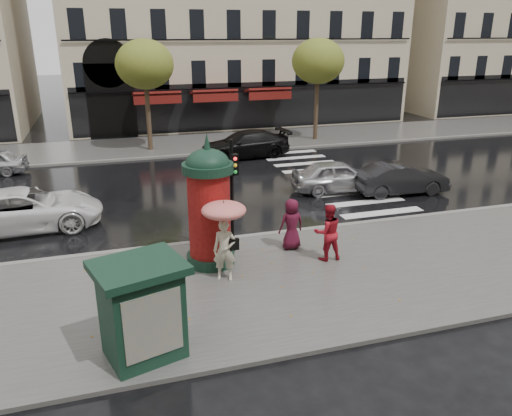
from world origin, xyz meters
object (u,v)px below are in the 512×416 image
object	(u,v)px
car_darkgrey	(401,179)
car_black	(245,144)
morris_column	(209,203)
car_white	(25,209)
newsstand	(142,309)
woman_red	(328,232)
car_silver	(338,176)
woman_umbrella	(224,228)
man_burgundy	(291,224)
traffic_light	(233,186)

from	to	relation	value
car_darkgrey	car_black	xyz separation A→B (m)	(-4.93, 8.76, 0.06)
car_black	morris_column	bearing A→B (deg)	-23.56
car_white	car_black	xyz separation A→B (m)	(10.87, 8.51, -0.00)
morris_column	car_darkgrey	size ratio (longest dim) A/B	0.96
newsstand	car_darkgrey	distance (m)	15.25
woman_red	morris_column	xyz separation A→B (m)	(-3.62, 0.81, 1.05)
car_darkgrey	car_silver	bearing A→B (deg)	69.59
newsstand	car_darkgrey	bearing A→B (deg)	36.52
car_white	car_black	world-z (taller)	car_white
newsstand	woman_umbrella	bearing A→B (deg)	49.44
woman_red	man_burgundy	distance (m)	1.38
newsstand	car_silver	world-z (taller)	newsstand
man_burgundy	newsstand	xyz separation A→B (m)	(-5.23, -4.54, 0.30)
woman_red	car_black	distance (m)	14.48
woman_umbrella	newsstand	distance (m)	4.02
car_darkgrey	car_black	size ratio (longest dim) A/B	0.81
woman_red	car_white	xyz separation A→B (m)	(-9.58, 5.91, -0.28)
newsstand	morris_column	bearing A→B (deg)	60.32
car_darkgrey	car_black	world-z (taller)	car_black
traffic_light	car_white	size ratio (longest dim) A/B	0.68
woman_umbrella	car_darkgrey	bearing A→B (deg)	32.03
woman_umbrella	car_white	size ratio (longest dim) A/B	0.44
woman_umbrella	man_burgundy	world-z (taller)	woman_umbrella
man_burgundy	car_white	size ratio (longest dim) A/B	0.31
car_silver	car_white	distance (m)	13.26
man_burgundy	traffic_light	world-z (taller)	traffic_light
car_darkgrey	woman_umbrella	bearing A→B (deg)	125.24
traffic_light	woman_red	bearing A→B (deg)	-25.67
traffic_light	newsstand	distance (m)	5.87
car_silver	car_black	distance (m)	7.99
man_burgundy	car_white	bearing A→B (deg)	-33.43
car_silver	car_white	world-z (taller)	car_white
morris_column	newsstand	world-z (taller)	morris_column
man_burgundy	morris_column	size ratio (longest dim) A/B	0.42
woman_red	car_silver	size ratio (longest dim) A/B	0.43
woman_red	car_darkgrey	world-z (taller)	woman_red
morris_column	car_white	xyz separation A→B (m)	(-5.97, 5.10, -1.33)
woman_red	car_black	size ratio (longest dim) A/B	0.35
woman_umbrella	car_white	world-z (taller)	woman_umbrella
car_black	car_silver	bearing A→B (deg)	13.43
car_silver	morris_column	bearing A→B (deg)	137.00
newsstand	car_black	distance (m)	19.28
traffic_light	car_darkgrey	world-z (taller)	traffic_light
woman_red	traffic_light	xyz separation A→B (m)	(-2.73, 1.31, 1.37)
man_burgundy	traffic_light	size ratio (longest dim) A/B	0.46
woman_umbrella	man_burgundy	size ratio (longest dim) A/B	1.43
woman_umbrella	car_darkgrey	xyz separation A→B (m)	(9.65, 6.04, -1.04)
man_burgundy	car_silver	distance (m)	7.19
traffic_light	car_black	distance (m)	13.80
woman_red	car_black	xyz separation A→B (m)	(1.29, 14.41, -0.28)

